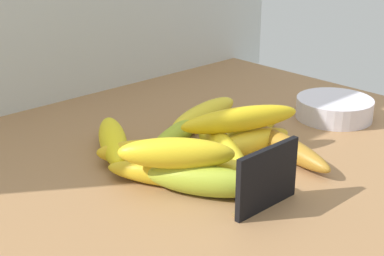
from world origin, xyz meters
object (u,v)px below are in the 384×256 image
(banana_7, at_px, (165,153))
(banana_1, at_px, (172,175))
(banana_11, at_px, (203,180))
(banana_2, at_px, (249,143))
(banana_13, at_px, (241,119))
(fruit_bowl, at_px, (334,108))
(banana_12, at_px, (176,153))
(banana_10, at_px, (175,137))
(banana_9, at_px, (252,128))
(banana_0, at_px, (220,172))
(banana_8, at_px, (113,141))
(banana_5, at_px, (197,164))
(banana_3, at_px, (221,148))
(chalkboard_sign, at_px, (267,180))
(banana_6, at_px, (285,146))
(banana_4, at_px, (204,114))

(banana_7, bearing_deg, banana_1, -121.86)
(banana_11, bearing_deg, banana_1, 107.70)
(banana_2, xyz_separation_m, banana_13, (-0.01, 0.01, 0.04))
(fruit_bowl, distance_m, banana_12, 0.40)
(banana_2, height_order, banana_10, banana_2)
(fruit_bowl, distance_m, banana_9, 0.19)
(banana_0, xyz_separation_m, banana_9, (0.16, 0.08, -0.00))
(banana_1, distance_m, banana_10, 0.14)
(banana_11, bearing_deg, banana_8, 92.31)
(banana_7, bearing_deg, banana_0, -78.89)
(banana_5, xyz_separation_m, banana_12, (-0.05, -0.01, 0.04))
(banana_3, distance_m, banana_9, 0.10)
(banana_5, bearing_deg, banana_1, 179.74)
(banana_13, bearing_deg, banana_12, -169.83)
(chalkboard_sign, relative_size, banana_6, 0.54)
(banana_3, distance_m, banana_7, 0.09)
(chalkboard_sign, xyz_separation_m, banana_1, (-0.05, 0.13, -0.02))
(banana_6, bearing_deg, banana_7, 148.43)
(banana_4, height_order, banana_6, banana_4)
(banana_0, bearing_deg, banana_6, -1.11)
(fruit_bowl, height_order, banana_1, fruit_bowl)
(banana_9, xyz_separation_m, banana_10, (-0.12, 0.06, -0.00))
(banana_1, bearing_deg, banana_6, -12.84)
(banana_1, bearing_deg, banana_8, 87.22)
(chalkboard_sign, xyz_separation_m, banana_5, (-0.00, 0.13, -0.02))
(banana_8, bearing_deg, banana_12, -93.82)
(fruit_bowl, xyz_separation_m, banana_5, (-0.35, -0.00, -0.00))
(banana_1, distance_m, banana_7, 0.06)
(banana_1, distance_m, banana_11, 0.05)
(banana_4, bearing_deg, banana_9, -82.10)
(banana_13, bearing_deg, banana_6, -56.14)
(banana_2, relative_size, banana_9, 1.04)
(banana_2, bearing_deg, banana_5, -179.21)
(banana_3, distance_m, banana_12, 0.12)
(fruit_bowl, relative_size, banana_3, 0.73)
(banana_7, relative_size, banana_9, 1.31)
(banana_0, bearing_deg, banana_10, 73.37)
(banana_10, bearing_deg, banana_11, -118.35)
(banana_4, height_order, banana_7, banana_7)
(chalkboard_sign, distance_m, banana_2, 0.17)
(banana_12, bearing_deg, banana_7, 61.32)
(banana_0, bearing_deg, banana_12, 153.92)
(banana_6, xyz_separation_m, banana_13, (-0.04, 0.06, 0.04))
(banana_0, xyz_separation_m, banana_11, (-0.04, -0.01, 0.00))
(banana_3, bearing_deg, banana_1, -174.04)
(banana_9, bearing_deg, banana_5, -166.64)
(banana_0, xyz_separation_m, banana_7, (-0.02, 0.10, 0.00))
(banana_6, bearing_deg, banana_1, 167.16)
(banana_1, distance_m, banana_2, 0.16)
(banana_0, distance_m, banana_11, 0.04)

